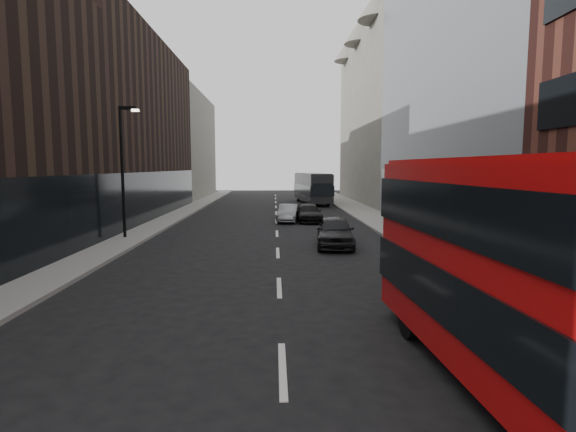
{
  "coord_description": "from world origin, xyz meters",
  "views": [
    {
      "loc": [
        -0.15,
        -6.43,
        3.96
      ],
      "look_at": [
        0.26,
        6.85,
        2.5
      ],
      "focal_mm": 28.0,
      "sensor_mm": 36.0,
      "label": 1
    }
  ],
  "objects": [
    {
      "name": "car_a",
      "position": [
        2.88,
        15.63,
        0.76
      ],
      "size": [
        2.22,
        4.61,
        1.52
      ],
      "primitive_type": "imported",
      "rotation": [
        0.0,
        0.0,
        -0.1
      ],
      "color": "black",
      "rests_on": "ground"
    },
    {
      "name": "grey_bus",
      "position": [
        3.95,
        41.88,
        1.75
      ],
      "size": [
        3.51,
        10.31,
        3.28
      ],
      "rotation": [
        0.0,
        0.0,
        0.11
      ],
      "color": "black",
      "rests_on": "ground"
    },
    {
      "name": "building_victorian",
      "position": [
        11.38,
        44.0,
        9.66
      ],
      "size": [
        6.5,
        24.0,
        21.0
      ],
      "color": "slate",
      "rests_on": "ground"
    },
    {
      "name": "sidewalk_left",
      "position": [
        -8.0,
        25.0,
        0.07
      ],
      "size": [
        2.0,
        80.0,
        0.15
      ],
      "primitive_type": "cube",
      "color": "slate",
      "rests_on": "ground"
    },
    {
      "name": "building_left_far",
      "position": [
        -11.5,
        52.0,
        6.5
      ],
      "size": [
        5.0,
        20.0,
        13.0
      ],
      "primitive_type": "cube",
      "color": "slate",
      "rests_on": "ground"
    },
    {
      "name": "car_b",
      "position": [
        0.86,
        25.86,
        0.62
      ],
      "size": [
        1.79,
        3.93,
        1.25
      ],
      "primitive_type": "imported",
      "rotation": [
        0.0,
        0.0,
        -0.13
      ],
      "color": "gray",
      "rests_on": "ground"
    },
    {
      "name": "red_bus",
      "position": [
        4.12,
        0.36,
        2.29
      ],
      "size": [
        2.86,
        10.29,
        4.12
      ],
      "rotation": [
        0.0,
        0.0,
        0.04
      ],
      "color": "#B90B0C",
      "rests_on": "ground"
    },
    {
      "name": "building_left_mid",
      "position": [
        -11.5,
        30.0,
        7.0
      ],
      "size": [
        5.0,
        24.0,
        14.0
      ],
      "primitive_type": "cube",
      "color": "black",
      "rests_on": "ground"
    },
    {
      "name": "car_c",
      "position": [
        2.36,
        25.91,
        0.61
      ],
      "size": [
        1.77,
        4.26,
        1.23
      ],
      "primitive_type": "imported",
      "rotation": [
        0.0,
        0.0,
        0.01
      ],
      "color": "black",
      "rests_on": "ground"
    },
    {
      "name": "building_modern_block",
      "position": [
        11.47,
        21.0,
        9.9
      ],
      "size": [
        5.03,
        22.0,
        20.0
      ],
      "color": "#91959B",
      "rests_on": "ground"
    },
    {
      "name": "street_lamp",
      "position": [
        -8.22,
        18.0,
        4.18
      ],
      "size": [
        1.06,
        0.22,
        7.0
      ],
      "color": "black",
      "rests_on": "sidewalk_left"
    },
    {
      "name": "ground",
      "position": [
        0.0,
        0.0,
        0.0
      ],
      "size": [
        140.0,
        140.0,
        0.0
      ],
      "primitive_type": "plane",
      "color": "black",
      "rests_on": "ground"
    },
    {
      "name": "sidewalk_right",
      "position": [
        7.5,
        25.0,
        0.07
      ],
      "size": [
        3.0,
        80.0,
        0.15
      ],
      "primitive_type": "cube",
      "color": "slate",
      "rests_on": "ground"
    }
  ]
}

